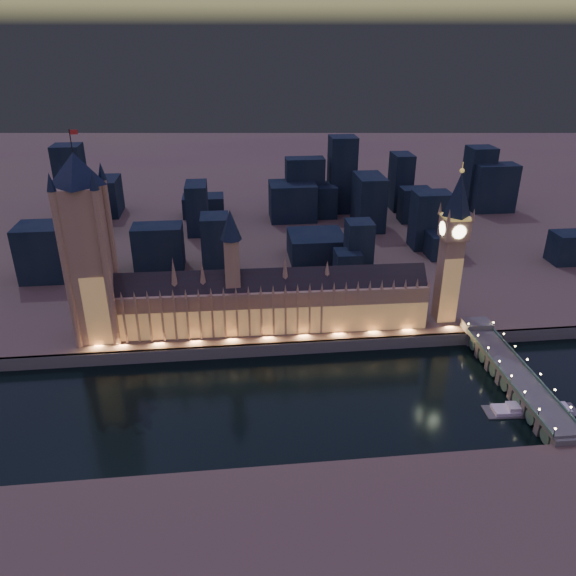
{
  "coord_description": "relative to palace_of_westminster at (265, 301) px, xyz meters",
  "views": [
    {
      "loc": [
        -27.86,
        -250.36,
        182.08
      ],
      "look_at": [
        5.0,
        55.0,
        38.0
      ],
      "focal_mm": 35.0,
      "sensor_mm": 36.0,
      "label": 1
    }
  ],
  "objects": [
    {
      "name": "elizabeth_tower",
      "position": [
        116.89,
        0.18,
        38.51
      ],
      "size": [
        18.0,
        18.0,
        102.28
      ],
      "color": "#8F6C5D",
      "rests_on": "north_bank"
    },
    {
      "name": "palace_of_westminster",
      "position": [
        0.0,
        0.0,
        0.0
      ],
      "size": [
        202.0,
        24.04,
        78.0
      ],
      "color": "#8F6C5D",
      "rests_on": "north_bank"
    },
    {
      "name": "embankment_wall",
      "position": [
        8.89,
        -20.74,
        -22.37
      ],
      "size": [
        2000.0,
        2.5,
        8.0
      ],
      "primitive_type": "cube",
      "color": "#53544A",
      "rests_on": "ground"
    },
    {
      "name": "westminster_bridge",
      "position": [
        132.59,
        -65.2,
        -20.38
      ],
      "size": [
        17.07,
        113.0,
        15.9
      ],
      "color": "#53544A",
      "rests_on": "ground"
    },
    {
      "name": "ground_plane",
      "position": [
        8.89,
        -61.74,
        -26.37
      ],
      "size": [
        2000.0,
        2000.0,
        0.0
      ],
      "primitive_type": "plane",
      "color": "black",
      "rests_on": "ground"
    },
    {
      "name": "victoria_tower",
      "position": [
        -101.11,
        0.19,
        43.57
      ],
      "size": [
        31.68,
        31.68,
        124.69
      ],
      "color": "#8F6C5D",
      "rests_on": "north_bank"
    },
    {
      "name": "city_backdrop",
      "position": [
        47.73,
        186.11,
        3.87
      ],
      "size": [
        452.45,
        215.63,
        75.67
      ],
      "color": "black",
      "rests_on": "north_bank"
    },
    {
      "name": "north_bank",
      "position": [
        8.89,
        458.26,
        -22.37
      ],
      "size": [
        2000.0,
        960.0,
        8.0
      ],
      "primitive_type": "cube",
      "color": "#523B3C",
      "rests_on": "ground"
    },
    {
      "name": "river_boat",
      "position": [
        132.03,
        -90.16,
        -24.81
      ],
      "size": [
        49.07,
        14.1,
        4.5
      ],
      "color": "#53544A",
      "rests_on": "ground"
    }
  ]
}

